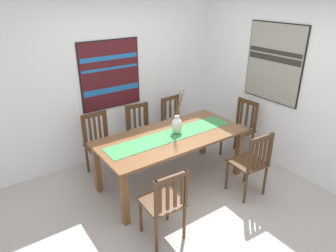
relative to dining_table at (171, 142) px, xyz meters
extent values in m
cube|color=#B2A89E|center=(-0.11, -0.55, -0.68)|extent=(6.40, 6.40, 0.03)
cube|color=white|center=(-0.11, 1.31, 0.69)|extent=(6.40, 0.12, 2.70)
cube|color=white|center=(1.75, -0.55, 0.69)|extent=(0.12, 6.40, 2.70)
cube|color=brown|center=(0.00, 0.00, 0.08)|extent=(2.08, 0.96, 0.03)
cube|color=brown|center=(-0.96, -0.40, -0.30)|extent=(0.08, 0.08, 0.72)
cube|color=brown|center=(0.96, -0.40, -0.30)|extent=(0.08, 0.08, 0.72)
cube|color=brown|center=(-0.96, 0.40, -0.30)|extent=(0.08, 0.08, 0.72)
cube|color=brown|center=(0.96, 0.40, -0.30)|extent=(0.08, 0.08, 0.72)
cube|color=#388447|center=(0.00, 0.00, 0.10)|extent=(1.91, 0.36, 0.01)
ellipsoid|color=silver|center=(0.10, 0.01, 0.21)|extent=(0.16, 0.14, 0.23)
cylinder|color=silver|center=(0.10, 0.01, 0.34)|extent=(0.06, 0.06, 0.05)
cylinder|color=brown|center=(0.11, -0.03, 0.56)|extent=(0.04, 0.08, 0.38)
cylinder|color=brown|center=(0.13, -0.02, 0.56)|extent=(0.08, 0.07, 0.39)
cylinder|color=brown|center=(0.08, -0.07, 0.54)|extent=(0.03, 0.15, 0.35)
cylinder|color=brown|center=(0.02, 0.02, 0.52)|extent=(0.16, 0.04, 0.31)
cylinder|color=brown|center=(0.12, 0.01, 0.54)|extent=(0.05, 0.02, 0.35)
cylinder|color=brown|center=(0.09, -0.04, 0.56)|extent=(0.03, 0.10, 0.38)
cube|color=#4C301C|center=(0.01, 0.81, -0.20)|extent=(0.45, 0.45, 0.03)
cylinder|color=#4C301C|center=(0.18, 0.61, -0.43)|extent=(0.04, 0.04, 0.45)
cylinder|color=#4C301C|center=(-0.18, 0.64, -0.43)|extent=(0.04, 0.04, 0.45)
cylinder|color=#4C301C|center=(0.20, 0.97, -0.43)|extent=(0.04, 0.04, 0.45)
cylinder|color=#4C301C|center=(-0.15, 1.00, -0.43)|extent=(0.04, 0.04, 0.45)
cube|color=#4C301C|center=(0.21, 0.98, 0.03)|extent=(0.04, 0.04, 0.43)
cube|color=#4C301C|center=(-0.15, 1.01, 0.03)|extent=(0.04, 0.04, 0.43)
cube|color=#4C301C|center=(0.03, 1.00, 0.22)|extent=(0.38, 0.06, 0.06)
cube|color=#4C301C|center=(0.16, 0.99, 0.02)|extent=(0.04, 0.02, 0.34)
cube|color=#4C301C|center=(0.07, 0.99, 0.02)|extent=(0.04, 0.02, 0.34)
cube|color=#4C301C|center=(-0.02, 1.00, 0.02)|extent=(0.04, 0.02, 0.34)
cube|color=#4C301C|center=(-0.11, 1.01, 0.02)|extent=(0.04, 0.02, 0.34)
cube|color=#4C301C|center=(-0.72, 0.77, -0.20)|extent=(0.42, 0.42, 0.03)
cylinder|color=#4C301C|center=(-0.54, 0.59, -0.43)|extent=(0.04, 0.04, 0.45)
cylinder|color=#4C301C|center=(-0.90, 0.59, -0.43)|extent=(0.04, 0.04, 0.45)
cylinder|color=#4C301C|center=(-0.54, 0.95, -0.43)|extent=(0.04, 0.04, 0.45)
cylinder|color=#4C301C|center=(-0.90, 0.95, -0.43)|extent=(0.04, 0.04, 0.45)
cube|color=#4C301C|center=(-0.54, 0.96, 0.05)|extent=(0.04, 0.04, 0.47)
cube|color=#4C301C|center=(-0.90, 0.96, 0.05)|extent=(0.04, 0.04, 0.47)
cube|color=#4C301C|center=(-0.72, 0.96, 0.25)|extent=(0.38, 0.04, 0.06)
cube|color=#4C301C|center=(-0.57, 0.96, 0.03)|extent=(0.04, 0.02, 0.38)
cube|color=#4C301C|center=(-0.65, 0.96, 0.03)|extent=(0.04, 0.02, 0.38)
cube|color=#4C301C|center=(-0.72, 0.96, 0.03)|extent=(0.04, 0.02, 0.38)
cube|color=#4C301C|center=(-0.80, 0.96, 0.03)|extent=(0.04, 0.02, 0.38)
cube|color=#4C301C|center=(-0.87, 0.96, 0.03)|extent=(0.04, 0.02, 0.38)
cube|color=#4C301C|center=(0.70, -0.79, -0.20)|extent=(0.45, 0.45, 0.03)
cylinder|color=#4C301C|center=(0.53, -0.59, -0.43)|extent=(0.04, 0.04, 0.45)
cylinder|color=#4C301C|center=(0.89, -0.62, -0.43)|extent=(0.04, 0.04, 0.45)
cylinder|color=#4C301C|center=(0.51, -0.95, -0.43)|extent=(0.04, 0.04, 0.45)
cylinder|color=#4C301C|center=(0.87, -0.98, -0.43)|extent=(0.04, 0.04, 0.45)
cube|color=#4C301C|center=(0.51, -0.96, 0.05)|extent=(0.04, 0.04, 0.47)
cube|color=#4C301C|center=(0.87, -0.99, 0.05)|extent=(0.04, 0.04, 0.47)
cube|color=#4C301C|center=(0.69, -0.98, 0.25)|extent=(0.38, 0.06, 0.06)
cube|color=#4C301C|center=(0.54, -0.97, 0.04)|extent=(0.04, 0.02, 0.38)
cube|color=#4C301C|center=(0.61, -0.97, 0.04)|extent=(0.04, 0.02, 0.38)
cube|color=#4C301C|center=(0.69, -0.98, 0.04)|extent=(0.04, 0.02, 0.38)
cube|color=#4C301C|center=(0.77, -0.98, 0.04)|extent=(0.04, 0.02, 0.38)
cube|color=#4C301C|center=(0.84, -0.99, 0.04)|extent=(0.04, 0.02, 0.38)
cube|color=#4C301C|center=(1.34, -0.01, -0.20)|extent=(0.44, 0.44, 0.03)
cylinder|color=#4C301C|center=(1.17, -0.20, -0.43)|extent=(0.04, 0.04, 0.45)
cylinder|color=#4C301C|center=(1.15, 0.16, -0.43)|extent=(0.04, 0.04, 0.45)
cylinder|color=#4C301C|center=(1.53, -0.18, -0.43)|extent=(0.04, 0.04, 0.45)
cylinder|color=#4C301C|center=(1.51, 0.18, -0.43)|extent=(0.04, 0.04, 0.45)
cube|color=#4C301C|center=(1.54, -0.18, 0.06)|extent=(0.04, 0.04, 0.48)
cube|color=#4C301C|center=(1.52, 0.18, 0.06)|extent=(0.04, 0.04, 0.48)
cube|color=#4C301C|center=(1.53, 0.00, 0.27)|extent=(0.05, 0.38, 0.06)
cube|color=#4C301C|center=(1.54, -0.11, 0.04)|extent=(0.02, 0.04, 0.39)
cube|color=#4C301C|center=(1.53, 0.00, 0.04)|extent=(0.02, 0.04, 0.39)
cube|color=#4C301C|center=(1.53, 0.11, 0.04)|extent=(0.02, 0.04, 0.39)
cube|color=#4C301C|center=(0.72, 0.82, -0.20)|extent=(0.45, 0.45, 0.03)
cylinder|color=#4C301C|center=(0.91, 0.65, -0.43)|extent=(0.04, 0.04, 0.45)
cylinder|color=#4C301C|center=(0.55, 0.63, -0.43)|extent=(0.04, 0.04, 0.45)
cylinder|color=#4C301C|center=(0.88, 1.01, -0.43)|extent=(0.04, 0.04, 0.45)
cylinder|color=#4C301C|center=(0.52, 0.98, -0.43)|extent=(0.04, 0.04, 0.45)
cube|color=#4C301C|center=(0.88, 1.02, 0.03)|extent=(0.04, 0.04, 0.43)
cube|color=#4C301C|center=(0.52, 0.99, 0.03)|extent=(0.04, 0.04, 0.43)
cube|color=#4C301C|center=(0.70, 1.01, 0.22)|extent=(0.38, 0.06, 0.06)
cube|color=#4C301C|center=(0.81, 1.02, 0.02)|extent=(0.04, 0.02, 0.34)
cube|color=#4C301C|center=(0.70, 1.01, 0.02)|extent=(0.04, 0.02, 0.34)
cube|color=#4C301C|center=(0.59, 1.00, 0.02)|extent=(0.04, 0.02, 0.34)
cube|color=#4C301C|center=(-0.70, -0.81, -0.20)|extent=(0.44, 0.44, 0.03)
cylinder|color=#4C301C|center=(-0.87, -0.62, -0.43)|extent=(0.04, 0.04, 0.45)
cylinder|color=#4C301C|center=(-0.51, -0.64, -0.43)|extent=(0.04, 0.04, 0.45)
cylinder|color=#4C301C|center=(-0.89, -0.98, -0.43)|extent=(0.04, 0.04, 0.45)
cylinder|color=#4C301C|center=(-0.53, -1.00, -0.43)|extent=(0.04, 0.04, 0.45)
cube|color=#4C301C|center=(-0.89, -0.99, 0.03)|extent=(0.04, 0.04, 0.43)
cube|color=#4C301C|center=(-0.53, -1.01, 0.03)|extent=(0.04, 0.04, 0.43)
cube|color=#4C301C|center=(-0.71, -1.00, 0.22)|extent=(0.38, 0.05, 0.06)
cube|color=#4C301C|center=(-0.85, -0.99, 0.02)|extent=(0.04, 0.02, 0.34)
cube|color=#4C301C|center=(-0.76, -1.00, 0.02)|extent=(0.04, 0.02, 0.34)
cube|color=#4C301C|center=(-0.67, -1.00, 0.02)|extent=(0.04, 0.02, 0.34)
cube|color=#4C301C|center=(-0.58, -1.00, 0.02)|extent=(0.04, 0.02, 0.34)
cube|color=black|center=(-0.28, 1.25, 0.72)|extent=(0.99, 0.04, 1.07)
cube|color=#471419|center=(-0.28, 1.23, 0.72)|extent=(0.96, 0.01, 1.04)
cube|color=#1E60A8|center=(-0.28, 1.22, 0.49)|extent=(0.93, 0.00, 0.09)
cube|color=#1E60A8|center=(-0.28, 1.22, 0.99)|extent=(0.93, 0.00, 0.07)
cube|color=#1E60A8|center=(-0.28, 1.22, 0.83)|extent=(0.93, 0.00, 0.04)
cube|color=black|center=(1.69, -0.27, 0.93)|extent=(0.04, 0.97, 1.16)
cube|color=gray|center=(1.67, -0.27, 0.93)|extent=(0.01, 0.94, 1.13)
cube|color=#2D2823|center=(1.66, -0.27, 1.00)|extent=(0.00, 0.91, 0.09)
cube|color=#2D2823|center=(1.66, -0.27, 1.10)|extent=(0.00, 0.91, 0.06)
camera|label=1|loc=(-2.21, -3.07, 1.95)|focal=32.63mm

